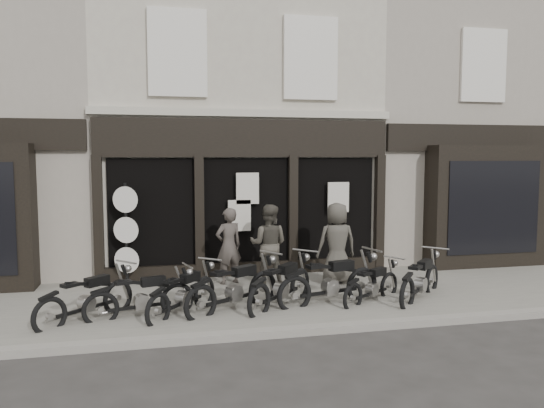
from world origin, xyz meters
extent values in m
plane|color=#2D2B28|center=(0.00, 0.00, 0.00)|extent=(90.00, 90.00, 0.00)
cube|color=slate|center=(0.00, 0.90, 0.06)|extent=(30.00, 4.20, 0.12)
cube|color=gray|center=(0.00, -1.25, 0.07)|extent=(30.00, 0.25, 0.13)
cube|color=#B9B39F|center=(0.00, 6.00, 4.10)|extent=(7.20, 6.00, 8.20)
cube|color=black|center=(0.00, 2.92, 3.45)|extent=(7.10, 0.18, 0.90)
cube|color=black|center=(0.00, 2.98, 1.50)|extent=(6.50, 0.10, 2.95)
cube|color=black|center=(0.00, 2.91, 0.22)|extent=(7.10, 0.20, 0.44)
cube|color=#B0AA99|center=(0.00, 2.95, 4.05)|extent=(7.30, 0.22, 0.18)
cube|color=silver|center=(-1.60, 2.95, 5.40)|extent=(1.35, 0.12, 2.00)
cube|color=black|center=(-1.60, 2.98, 5.40)|extent=(1.05, 0.06, 1.70)
cube|color=silver|center=(1.60, 2.95, 5.40)|extent=(1.35, 0.12, 2.00)
cube|color=black|center=(1.60, 2.98, 5.40)|extent=(1.05, 0.06, 1.70)
cube|color=black|center=(-3.45, 2.90, 1.55)|extent=(0.22, 0.22, 3.00)
cube|color=black|center=(-1.15, 2.90, 1.55)|extent=(0.22, 0.22, 3.00)
cube|color=black|center=(1.15, 2.90, 1.55)|extent=(0.22, 0.22, 3.00)
cube|color=black|center=(3.45, 2.90, 1.55)|extent=(0.22, 0.22, 3.00)
cube|color=beige|center=(0.00, 2.80, 2.25)|extent=(0.55, 0.04, 0.75)
cube|color=beige|center=(2.30, 2.80, 2.00)|extent=(0.55, 0.04, 0.75)
cube|color=beige|center=(-0.20, 2.80, 1.60)|extent=(0.55, 0.04, 0.75)
cube|color=gray|center=(6.35, 6.00, 4.10)|extent=(5.50, 6.00, 8.20)
cube|color=black|center=(6.35, 2.65, 1.70)|extent=(3.20, 0.70, 3.20)
cube|color=black|center=(6.35, 2.30, 1.70)|extent=(2.60, 0.06, 2.40)
cube|color=black|center=(6.35, 2.95, 3.50)|extent=(5.40, 0.16, 0.70)
cube|color=silver|center=(6.35, 2.96, 5.40)|extent=(1.30, 0.10, 1.90)
cube|color=black|center=(6.35, 2.99, 5.40)|extent=(1.00, 0.06, 1.60)
torus|color=black|center=(-2.91, 0.60, 0.33)|extent=(0.55, 0.53, 0.67)
torus|color=black|center=(-3.95, -0.38, 0.33)|extent=(0.55, 0.53, 0.67)
cube|color=black|center=(-3.43, 0.11, 0.29)|extent=(0.89, 0.84, 0.06)
cube|color=#9A9691|center=(-3.42, 0.12, 0.37)|extent=(0.30, 0.29, 0.26)
cube|color=black|center=(-3.24, 0.28, 0.75)|extent=(0.45, 0.44, 0.17)
cube|color=black|center=(-3.65, -0.10, 0.79)|extent=(0.35, 0.35, 0.06)
cylinder|color=#9A9691|center=(-2.75, 0.75, 0.99)|extent=(0.42, 0.44, 0.04)
torus|color=black|center=(-1.81, 0.24, 0.32)|extent=(0.66, 0.25, 0.66)
torus|color=black|center=(-3.15, -0.13, 0.32)|extent=(0.66, 0.25, 0.66)
cube|color=black|center=(-2.48, 0.06, 0.28)|extent=(1.12, 0.35, 0.06)
cube|color=#9A9691|center=(-2.46, 0.06, 0.36)|extent=(0.27, 0.23, 0.25)
cube|color=black|center=(-2.24, 0.12, 0.73)|extent=(0.47, 0.27, 0.16)
cube|color=black|center=(-2.76, -0.02, 0.77)|extent=(0.33, 0.26, 0.06)
cylinder|color=#9A9691|center=(-1.60, 0.29, 0.96)|extent=(0.18, 0.55, 0.03)
torus|color=black|center=(-1.26, 0.64, 0.32)|extent=(0.49, 0.56, 0.66)
torus|color=black|center=(-2.17, -0.43, 0.32)|extent=(0.49, 0.56, 0.66)
cube|color=black|center=(-1.71, 0.10, 0.29)|extent=(0.78, 0.91, 0.06)
cube|color=#9A9691|center=(-1.70, 0.12, 0.36)|extent=(0.28, 0.29, 0.25)
cube|color=black|center=(-1.55, 0.30, 0.73)|extent=(0.41, 0.45, 0.16)
cube|color=black|center=(-1.90, -0.12, 0.77)|extent=(0.34, 0.35, 0.06)
cylinder|color=#9A9691|center=(-1.12, 0.80, 0.96)|extent=(0.45, 0.39, 0.03)
torus|color=black|center=(-0.10, 0.54, 0.36)|extent=(0.67, 0.48, 0.73)
torus|color=black|center=(-1.41, -0.30, 0.36)|extent=(0.67, 0.48, 0.73)
cube|color=black|center=(-0.76, 0.12, 0.32)|extent=(1.11, 0.73, 0.06)
cube|color=#9A9691|center=(-0.74, 0.13, 0.40)|extent=(0.32, 0.30, 0.28)
cube|color=black|center=(-0.52, 0.27, 0.81)|extent=(0.52, 0.42, 0.18)
cube|color=black|center=(-1.03, -0.06, 0.86)|extent=(0.39, 0.36, 0.06)
cylinder|color=#9A9691|center=(0.10, 0.67, 1.07)|extent=(0.37, 0.55, 0.04)
torus|color=black|center=(0.73, 0.73, 0.35)|extent=(0.57, 0.57, 0.71)
torus|color=black|center=(-0.35, -0.34, 0.35)|extent=(0.57, 0.57, 0.71)
cube|color=black|center=(0.19, 0.19, 0.31)|extent=(0.92, 0.92, 0.06)
cube|color=#9A9691|center=(0.21, 0.21, 0.39)|extent=(0.31, 0.31, 0.27)
cube|color=black|center=(0.39, 0.38, 0.79)|extent=(0.47, 0.47, 0.18)
cube|color=black|center=(-0.03, -0.03, 0.83)|extent=(0.37, 0.37, 0.06)
cylinder|color=#9A9691|center=(0.90, 0.89, 1.04)|extent=(0.46, 0.46, 0.04)
torus|color=black|center=(1.95, 0.34, 0.37)|extent=(0.75, 0.29, 0.75)
torus|color=black|center=(0.40, -0.08, 0.37)|extent=(0.75, 0.29, 0.75)
cube|color=black|center=(1.17, 0.13, 0.33)|extent=(1.29, 0.40, 0.07)
cube|color=#9A9691|center=(1.19, 0.14, 0.42)|extent=(0.31, 0.26, 0.29)
cube|color=black|center=(1.45, 0.21, 0.84)|extent=(0.54, 0.31, 0.19)
cube|color=black|center=(0.85, 0.05, 0.88)|extent=(0.38, 0.30, 0.07)
cylinder|color=#9A9691|center=(2.18, 0.40, 1.10)|extent=(0.21, 0.63, 0.04)
torus|color=black|center=(2.59, 0.44, 0.30)|extent=(0.55, 0.39, 0.60)
torus|color=black|center=(1.52, -0.26, 0.30)|extent=(0.55, 0.39, 0.60)
cube|color=black|center=(2.06, 0.09, 0.26)|extent=(0.90, 0.61, 0.05)
cube|color=#9A9691|center=(2.07, 0.10, 0.33)|extent=(0.26, 0.25, 0.23)
cube|color=black|center=(2.25, 0.21, 0.67)|extent=(0.42, 0.35, 0.15)
cube|color=black|center=(1.84, -0.05, 0.70)|extent=(0.32, 0.29, 0.05)
cylinder|color=#9A9691|center=(2.76, 0.54, 0.88)|extent=(0.31, 0.45, 0.03)
torus|color=black|center=(3.65, 0.55, 0.34)|extent=(0.57, 0.54, 0.69)
torus|color=black|center=(2.56, -0.46, 0.34)|extent=(0.57, 0.54, 0.69)
cube|color=black|center=(3.10, 0.05, 0.30)|extent=(0.92, 0.86, 0.06)
cube|color=#9A9691|center=(3.12, 0.06, 0.38)|extent=(0.30, 0.30, 0.27)
cube|color=black|center=(3.30, 0.23, 0.77)|extent=(0.46, 0.45, 0.17)
cube|color=black|center=(2.88, -0.16, 0.81)|extent=(0.36, 0.36, 0.06)
cylinder|color=#9A9691|center=(3.81, 0.71, 1.02)|extent=(0.43, 0.46, 0.04)
imported|color=#433D37|center=(-0.56, 2.13, 0.99)|extent=(0.73, 0.59, 1.74)
imported|color=#454138|center=(0.32, 1.91, 1.03)|extent=(1.08, 0.98, 1.82)
imported|color=#433F37|center=(1.85, 1.61, 1.05)|extent=(0.91, 0.59, 1.86)
cylinder|color=black|center=(-2.82, 2.55, 0.03)|extent=(0.38, 0.38, 0.06)
cylinder|color=black|center=(-2.82, 2.55, 1.21)|extent=(0.07, 0.07, 2.43)
cylinder|color=black|center=(-2.82, 2.52, 2.06)|extent=(0.56, 0.26, 0.59)
cylinder|color=silver|center=(-2.82, 2.49, 2.06)|extent=(0.55, 0.23, 0.59)
cylinder|color=black|center=(-2.82, 2.52, 1.37)|extent=(0.56, 0.26, 0.59)
cylinder|color=silver|center=(-2.82, 2.49, 1.37)|extent=(0.55, 0.23, 0.59)
cylinder|color=black|center=(-2.82, 2.52, 0.69)|extent=(0.56, 0.26, 0.59)
cylinder|color=silver|center=(-2.82, 2.49, 0.69)|extent=(0.55, 0.23, 0.59)
camera|label=1|loc=(-2.19, -9.70, 3.03)|focal=35.00mm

